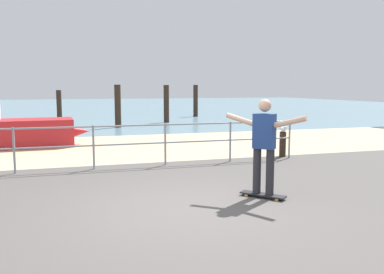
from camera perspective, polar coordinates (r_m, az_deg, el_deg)
The scene contains 13 objects.
ground_plane at distance 5.59m, azimuth 1.38°, elevation -13.18°, with size 24.00×10.00×0.04m, color #514C49.
beach_strip at distance 13.23m, azimuth -9.41°, elevation -1.42°, with size 24.00×6.00×0.04m, color tan.
sea_surface at distance 41.06m, azimuth -14.40°, elevation 4.17°, with size 72.00×50.00×0.04m, color slate.
railing_fence at distance 9.67m, azimuth -13.75°, elevation -0.45°, with size 10.34×0.05×1.05m.
sailboat at distance 14.09m, azimuth -24.80°, elevation 0.66°, with size 5.00×1.65×4.71m.
skateboard at distance 7.21m, azimuth 9.98°, elevation -8.04°, with size 0.68×0.73×0.08m.
skateboarder at distance 7.02m, azimuth 10.14°, elevation -0.54°, with size 1.02×1.15×1.65m.
bollard_short at distance 11.43m, azimuth 12.67°, elevation -1.05°, with size 0.18×0.18×0.71m, color #332319.
seagull at distance 11.36m, azimuth 12.76°, elevation 1.09°, with size 0.21×0.48×0.18m.
groyne_post_1 at distance 25.80m, azimuth -18.25°, elevation 4.37°, with size 0.30×0.30×1.75m, color #332319.
groyne_post_2 at distance 19.52m, azimuth -10.43°, elevation 4.29°, with size 0.30×0.30×2.04m, color #332319.
groyne_post_3 at distance 21.93m, azimuth -3.64°, elevation 4.68°, with size 0.29×0.29×2.04m, color #332319.
groyne_post_4 at distance 26.30m, azimuth 0.51°, elevation 5.12°, with size 0.30×0.30×2.06m, color #332319.
Camera 1 is at (-1.63, -5.98, 1.94)m, focal length 37.78 mm.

